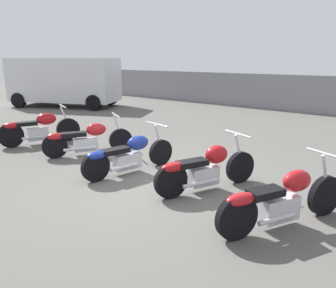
{
  "coord_description": "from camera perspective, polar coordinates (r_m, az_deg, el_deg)",
  "views": [
    {
      "loc": [
        3.88,
        -4.32,
        2.25
      ],
      "look_at": [
        0.0,
        0.4,
        0.65
      ],
      "focal_mm": 35.0,
      "sensor_mm": 36.0,
      "label": 1
    }
  ],
  "objects": [
    {
      "name": "ground_plane",
      "position": [
        6.22,
        -2.38,
        -6.53
      ],
      "size": [
        60.0,
        60.0,
        0.0
      ],
      "primitive_type": "plane",
      "color": "#5B5954"
    },
    {
      "name": "fence_back",
      "position": [
        14.93,
        24.39,
        7.76
      ],
      "size": [
        40.0,
        0.04,
        1.58
      ],
      "color": "gray",
      "rests_on": "ground_plane"
    },
    {
      "name": "motorcycle_slot_0",
      "position": [
        9.45,
        -21.58,
        2.55
      ],
      "size": [
        0.99,
        2.01,
        1.01
      ],
      "rotation": [
        0.0,
        0.0,
        -0.36
      ],
      "color": "black",
      "rests_on": "ground_plane"
    },
    {
      "name": "motorcycle_slot_2",
      "position": [
        6.59,
        -6.97,
        -1.87
      ],
      "size": [
        0.76,
        2.1,
        0.93
      ],
      "rotation": [
        0.0,
        0.0,
        -0.19
      ],
      "color": "black",
      "rests_on": "ground_plane"
    },
    {
      "name": "motorcycle_slot_4",
      "position": [
        4.74,
        19.21,
        -9.14
      ],
      "size": [
        1.1,
        2.03,
        0.97
      ],
      "rotation": [
        0.0,
        0.0,
        -0.44
      ],
      "color": "black",
      "rests_on": "ground_plane"
    },
    {
      "name": "motorcycle_slot_3",
      "position": [
        5.72,
        6.56,
        -4.23
      ],
      "size": [
        0.98,
        1.96,
        0.96
      ],
      "rotation": [
        0.0,
        0.0,
        -0.38
      ],
      "color": "black",
      "rests_on": "ground_plane"
    },
    {
      "name": "parked_van",
      "position": [
        16.65,
        -17.57,
        10.56
      ],
      "size": [
        5.37,
        4.02,
        2.26
      ],
      "rotation": [
        0.0,
        0.0,
        -1.11
      ],
      "color": "silver",
      "rests_on": "ground_plane"
    },
    {
      "name": "motorcycle_slot_1",
      "position": [
        8.03,
        -14.05,
        0.84
      ],
      "size": [
        1.19,
        1.93,
        0.94
      ],
      "rotation": [
        0.0,
        0.0,
        -0.49
      ],
      "color": "black",
      "rests_on": "ground_plane"
    }
  ]
}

